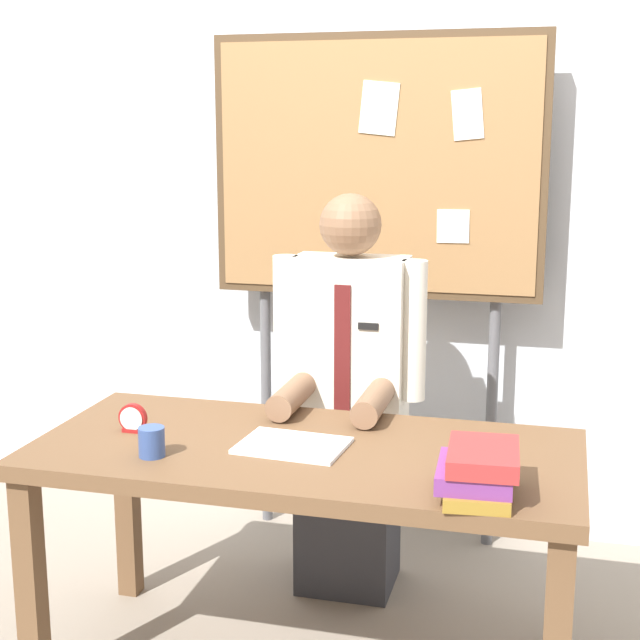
{
  "coord_description": "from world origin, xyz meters",
  "views": [
    {
      "loc": [
        0.72,
        -2.56,
        1.69
      ],
      "look_at": [
        0.0,
        0.18,
        1.09
      ],
      "focal_mm": 52.62,
      "sensor_mm": 36.0,
      "label": 1
    }
  ],
  "objects": [
    {
      "name": "coffee_mug",
      "position": [
        -0.41,
        -0.2,
        0.78
      ],
      "size": [
        0.08,
        0.08,
        0.09
      ],
      "primitive_type": "cylinder",
      "color": "#334C8C",
      "rests_on": "desk"
    },
    {
      "name": "desk_clock",
      "position": [
        -0.56,
        -0.01,
        0.78
      ],
      "size": [
        0.09,
        0.04,
        0.09
      ],
      "color": "maroon",
      "rests_on": "desk"
    },
    {
      "name": "bulletin_board",
      "position": [
        0.0,
        1.03,
        1.49
      ],
      "size": [
        1.3,
        0.09,
        2.03
      ],
      "color": "#4C3823",
      "rests_on": "ground_plane"
    },
    {
      "name": "book_stack",
      "position": [
        0.54,
        -0.25,
        0.81
      ],
      "size": [
        0.22,
        0.29,
        0.13
      ],
      "color": "olive",
      "rests_on": "desk"
    },
    {
      "name": "open_notebook",
      "position": [
        -0.03,
        -0.02,
        0.75
      ],
      "size": [
        0.33,
        0.25,
        0.01
      ],
      "primitive_type": "cube",
      "rotation": [
        0.0,
        0.0,
        -0.07
      ],
      "color": "white",
      "rests_on": "desk"
    },
    {
      "name": "person",
      "position": [
        0.0,
        0.58,
        0.68
      ],
      "size": [
        0.55,
        0.56,
        1.45
      ],
      "color": "#2D2D33",
      "rests_on": "ground_plane"
    },
    {
      "name": "desk",
      "position": [
        0.0,
        0.0,
        0.65
      ],
      "size": [
        1.63,
        0.76,
        0.74
      ],
      "color": "brown",
      "rests_on": "ground_plane"
    },
    {
      "name": "back_wall",
      "position": [
        0.0,
        1.24,
        1.35
      ],
      "size": [
        6.4,
        0.08,
        2.7
      ],
      "primitive_type": "cube",
      "color": "silver",
      "rests_on": "ground_plane"
    }
  ]
}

